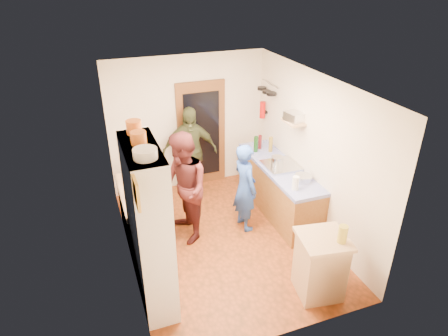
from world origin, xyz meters
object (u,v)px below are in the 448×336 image
person_hob (247,188)px  person_back (191,152)px  hutch_body (149,227)px  person_left (184,187)px  right_counter_base (278,190)px  island_base (320,267)px

person_hob → person_back: size_ratio=0.87×
hutch_body → person_left: hutch_body is taller
right_counter_base → person_left: (-1.74, -0.16, 0.49)m
person_hob → person_left: size_ratio=0.84×
hutch_body → person_back: size_ratio=1.25×
person_back → person_left: bearing=-100.9°
hutch_body → person_hob: 2.08m
person_hob → person_left: 1.04m
hutch_body → person_hob: hutch_body is taller
person_hob → person_left: person_left is taller
hutch_body → island_base: hutch_body is taller
island_base → right_counter_base: bearing=78.4°
right_counter_base → person_hob: (-0.72, -0.28, 0.34)m
hutch_body → island_base: 2.31m
hutch_body → person_back: hutch_body is taller
right_counter_base → person_back: 1.77m
person_left → person_hob: bearing=79.2°
person_left → island_base: bearing=31.3°
hutch_body → person_back: 2.73m
island_base → person_left: person_left is taller
island_base → person_back: bearing=105.3°
right_counter_base → island_base: island_base is taller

